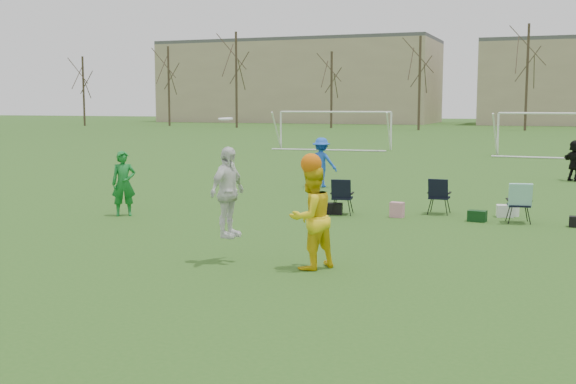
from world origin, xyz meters
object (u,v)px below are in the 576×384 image
at_px(center_contest, 281,207).
at_px(goal_left, 335,119).
at_px(fielder_green_near, 124,183).
at_px(fielder_black, 575,161).
at_px(fielder_blue, 321,162).
at_px(goal_mid, 566,122).

relative_size(center_contest, goal_left, 0.37).
relative_size(fielder_green_near, center_contest, 0.63).
bearing_deg(fielder_black, fielder_blue, 82.38).
height_order(center_contest, goal_left, center_contest).
distance_m(fielder_green_near, center_contest, 7.34).
bearing_deg(fielder_blue, goal_mid, -111.56).
height_order(center_contest, goal_mid, center_contest).
distance_m(fielder_black, center_contest, 18.30).
height_order(fielder_green_near, goal_left, goal_left).
height_order(fielder_green_near, fielder_black, fielder_green_near).
relative_size(center_contest, goal_mid, 0.37).
relative_size(fielder_blue, goal_left, 0.24).
bearing_deg(fielder_black, goal_left, 3.30).
distance_m(center_contest, goal_mid, 31.26).
height_order(goal_left, goal_mid, same).
bearing_deg(fielder_green_near, fielder_blue, 34.03).
bearing_deg(fielder_blue, fielder_black, -145.86).
distance_m(fielder_black, goal_mid, 13.38).
relative_size(goal_left, goal_mid, 1.00).
height_order(fielder_black, goal_left, goal_left).
xyz_separation_m(fielder_green_near, fielder_blue, (2.84, 8.11, 0.02)).
bearing_deg(goal_mid, goal_left, 175.87).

